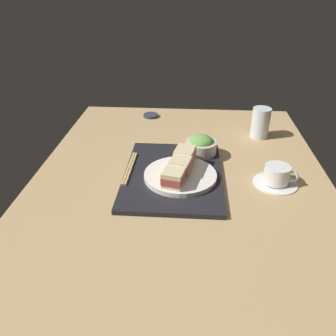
% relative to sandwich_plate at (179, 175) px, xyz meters
% --- Properties ---
extents(ground_plane, '(1.40, 1.00, 0.03)m').
position_rel_sandwich_plate_xyz_m(ground_plane, '(0.01, 0.00, -0.04)').
color(ground_plane, tan).
extents(serving_tray, '(0.44, 0.33, 0.02)m').
position_rel_sandwich_plate_xyz_m(serving_tray, '(-0.03, -0.02, -0.02)').
color(serving_tray, black).
rests_on(serving_tray, ground_plane).
extents(sandwich_plate, '(0.24, 0.24, 0.02)m').
position_rel_sandwich_plate_xyz_m(sandwich_plate, '(0.00, 0.00, 0.00)').
color(sandwich_plate, white).
rests_on(sandwich_plate, serving_tray).
extents(sandwich_near, '(0.09, 0.08, 0.06)m').
position_rel_sandwich_plate_xyz_m(sandwich_near, '(-0.07, 0.01, 0.04)').
color(sandwich_near, beige).
rests_on(sandwich_near, sandwich_plate).
extents(sandwich_middle, '(0.09, 0.08, 0.05)m').
position_rel_sandwich_plate_xyz_m(sandwich_middle, '(-0.00, 0.00, 0.04)').
color(sandwich_middle, beige).
rests_on(sandwich_middle, sandwich_plate).
extents(sandwich_far, '(0.09, 0.08, 0.05)m').
position_rel_sandwich_plate_xyz_m(sandwich_far, '(0.07, -0.01, 0.03)').
color(sandwich_far, beige).
rests_on(sandwich_far, sandwich_plate).
extents(salad_bowl, '(0.12, 0.12, 0.07)m').
position_rel_sandwich_plate_xyz_m(salad_bowl, '(-0.18, 0.07, 0.02)').
color(salad_bowl, beige).
rests_on(salad_bowl, serving_tray).
extents(chopsticks_pair, '(0.22, 0.02, 0.01)m').
position_rel_sandwich_plate_xyz_m(chopsticks_pair, '(-0.04, -0.17, -0.00)').
color(chopsticks_pair, tan).
rests_on(chopsticks_pair, serving_tray).
extents(coffee_cup, '(0.14, 0.14, 0.07)m').
position_rel_sandwich_plate_xyz_m(coffee_cup, '(-0.01, 0.32, 0.00)').
color(coffee_cup, white).
rests_on(coffee_cup, ground_plane).
extents(drinking_glass, '(0.07, 0.07, 0.13)m').
position_rel_sandwich_plate_xyz_m(drinking_glass, '(-0.38, 0.32, 0.04)').
color(drinking_glass, silver).
rests_on(drinking_glass, ground_plane).
extents(small_sauce_dish, '(0.07, 0.07, 0.01)m').
position_rel_sandwich_plate_xyz_m(small_sauce_dish, '(-0.57, -0.16, -0.02)').
color(small_sauce_dish, '#33384C').
rests_on(small_sauce_dish, ground_plane).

